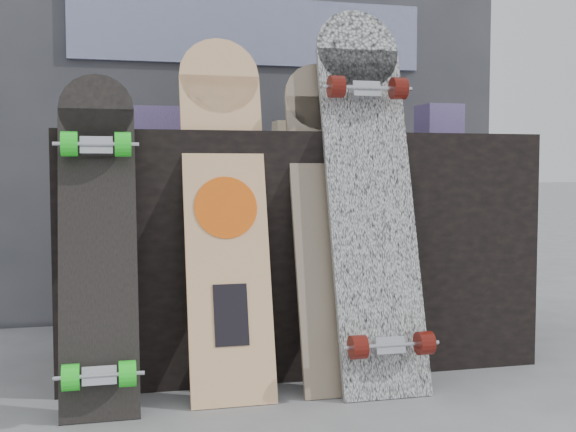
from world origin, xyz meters
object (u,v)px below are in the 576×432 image
object	(u,v)px
skateboard_dark	(98,235)
longboard_cascadia	(370,186)
longboard_celtic	(327,213)
vendor_table	(292,247)
longboard_geisha	(225,203)

from	to	relation	value
skateboard_dark	longboard_cascadia	bearing A→B (deg)	3.23
longboard_cascadia	skateboard_dark	world-z (taller)	longboard_cascadia
skateboard_dark	longboard_celtic	bearing A→B (deg)	6.12
longboard_celtic	skateboard_dark	bearing A→B (deg)	-173.88
vendor_table	longboard_celtic	distance (m)	0.37
vendor_table	skateboard_dark	bearing A→B (deg)	-148.43
longboard_celtic	longboard_cascadia	size ratio (longest dim) A/B	0.85
vendor_table	longboard_cascadia	size ratio (longest dim) A/B	1.32
vendor_table	skateboard_dark	world-z (taller)	skateboard_dark
vendor_table	longboard_celtic	world-z (taller)	longboard_celtic
vendor_table	longboard_geisha	size ratio (longest dim) A/B	1.46
longboard_geisha	longboard_celtic	distance (m)	0.33
vendor_table	longboard_cascadia	distance (m)	0.46
longboard_celtic	skateboard_dark	size ratio (longest dim) A/B	1.07
longboard_cascadia	skateboard_dark	distance (m)	0.84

